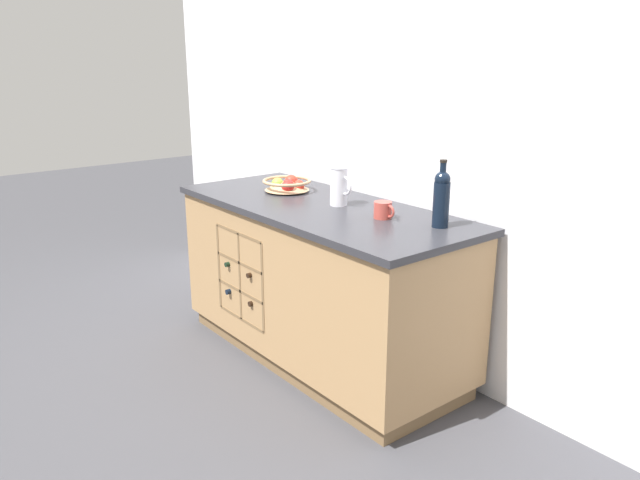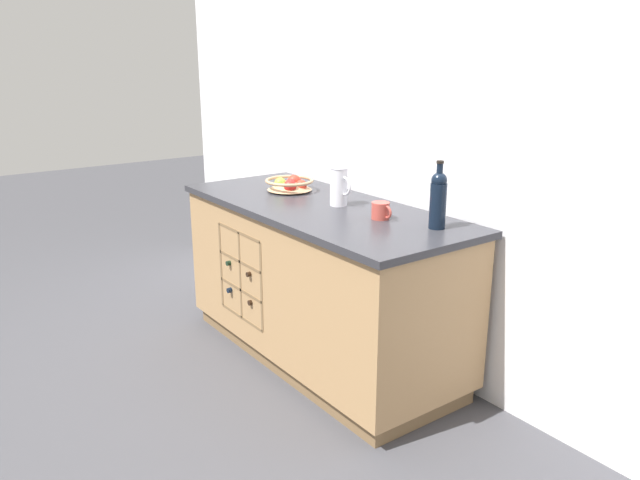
# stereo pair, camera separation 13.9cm
# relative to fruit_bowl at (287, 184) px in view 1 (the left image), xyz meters

# --- Properties ---
(ground_plane) EXTENTS (14.00, 14.00, 0.00)m
(ground_plane) POSITION_rel_fruit_bowl_xyz_m (0.38, -0.06, -0.93)
(ground_plane) COLOR #424247
(back_wall) EXTENTS (4.40, 0.06, 2.55)m
(back_wall) POSITION_rel_fruit_bowl_xyz_m (0.38, 0.36, 0.35)
(back_wall) COLOR white
(back_wall) RESTS_ON ground_plane
(kitchen_island) EXTENTS (1.79, 0.74, 0.88)m
(kitchen_island) POSITION_rel_fruit_bowl_xyz_m (0.38, -0.06, -0.48)
(kitchen_island) COLOR brown
(kitchen_island) RESTS_ON ground_plane
(fruit_bowl) EXTENTS (0.28, 0.28, 0.09)m
(fruit_bowl) POSITION_rel_fruit_bowl_xyz_m (0.00, 0.00, 0.00)
(fruit_bowl) COLOR tan
(fruit_bowl) RESTS_ON kitchen_island
(white_pitcher) EXTENTS (0.15, 0.10, 0.20)m
(white_pitcher) POSITION_rel_fruit_bowl_xyz_m (0.45, 0.01, 0.06)
(white_pitcher) COLOR white
(white_pitcher) RESTS_ON kitchen_island
(ceramic_mug) EXTENTS (0.12, 0.09, 0.08)m
(ceramic_mug) POSITION_rel_fruit_bowl_xyz_m (0.79, 0.01, -0.00)
(ceramic_mug) COLOR #B7473D
(ceramic_mug) RESTS_ON kitchen_island
(standing_wine_bottle) EXTENTS (0.08, 0.08, 0.31)m
(standing_wine_bottle) POSITION_rel_fruit_bowl_xyz_m (1.06, 0.11, 0.10)
(standing_wine_bottle) COLOR black
(standing_wine_bottle) RESTS_ON kitchen_island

